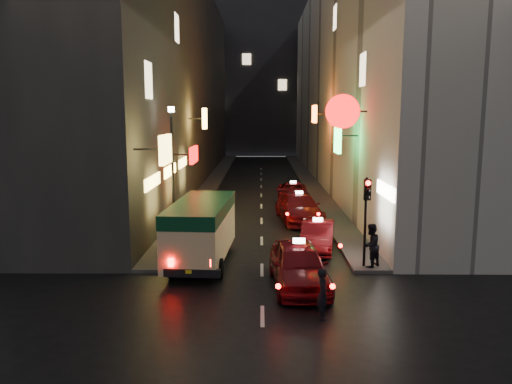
{
  "coord_description": "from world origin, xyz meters",
  "views": [
    {
      "loc": [
        -0.07,
        -10.31,
        6.07
      ],
      "look_at": [
        -0.27,
        13.0,
        2.38
      ],
      "focal_mm": 35.0,
      "sensor_mm": 36.0,
      "label": 1
    }
  ],
  "objects_px": {
    "minibus": "(201,225)",
    "traffic_light": "(367,203)",
    "taxi_near": "(299,261)",
    "pedestrian_crossing": "(323,291)",
    "lamp_post": "(173,164)"
  },
  "relations": [
    {
      "from": "minibus",
      "to": "traffic_light",
      "type": "height_order",
      "value": "traffic_light"
    },
    {
      "from": "traffic_light",
      "to": "lamp_post",
      "type": "distance_m",
      "value": 9.42
    },
    {
      "from": "minibus",
      "to": "taxi_near",
      "type": "bearing_deg",
      "value": -36.82
    },
    {
      "from": "minibus",
      "to": "traffic_light",
      "type": "relative_size",
      "value": 1.72
    },
    {
      "from": "taxi_near",
      "to": "traffic_light",
      "type": "bearing_deg",
      "value": 34.3
    },
    {
      "from": "pedestrian_crossing",
      "to": "traffic_light",
      "type": "xyz_separation_m",
      "value": [
        2.21,
        4.65,
        1.81
      ]
    },
    {
      "from": "pedestrian_crossing",
      "to": "traffic_light",
      "type": "bearing_deg",
      "value": -27.94
    },
    {
      "from": "minibus",
      "to": "taxi_near",
      "type": "height_order",
      "value": "minibus"
    },
    {
      "from": "minibus",
      "to": "lamp_post",
      "type": "distance_m",
      "value": 4.5
    },
    {
      "from": "taxi_near",
      "to": "lamp_post",
      "type": "xyz_separation_m",
      "value": [
        -5.49,
        6.38,
        2.8
      ]
    },
    {
      "from": "pedestrian_crossing",
      "to": "taxi_near",
      "type": "bearing_deg",
      "value": 7.71
    },
    {
      "from": "traffic_light",
      "to": "lamp_post",
      "type": "relative_size",
      "value": 0.56
    },
    {
      "from": "taxi_near",
      "to": "pedestrian_crossing",
      "type": "bearing_deg",
      "value": -79.74
    },
    {
      "from": "taxi_near",
      "to": "minibus",
      "type": "bearing_deg",
      "value": 143.18
    },
    {
      "from": "traffic_light",
      "to": "taxi_near",
      "type": "bearing_deg",
      "value": -145.7
    }
  ]
}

